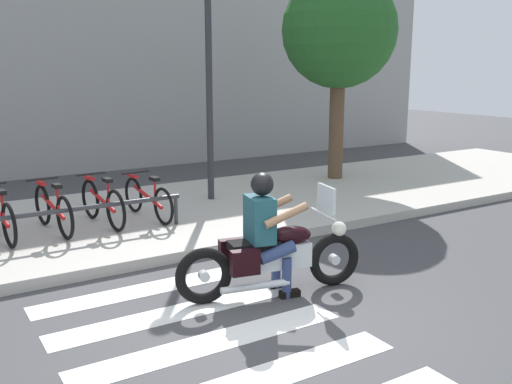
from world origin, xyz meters
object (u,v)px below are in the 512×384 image
bicycle_4 (102,203)px  tree_near_rack (339,32)px  bicycle_3 (53,209)px  bike_rack (34,216)px  motorcycle (273,256)px  bicycle_5 (148,199)px  street_lamp (209,58)px  rider (266,226)px

bicycle_4 → tree_near_rack: (5.61, 1.13, 2.81)m
bicycle_4 → tree_near_rack: tree_near_rack is taller
bicycle_3 → bike_rack: bicycle_3 is taller
bicycle_4 → bicycle_3: bearing=180.0°
motorcycle → bicycle_5: bearing=93.1°
street_lamp → rider: bearing=-109.0°
bicycle_5 → bike_rack: bicycle_5 is taller
rider → bicycle_3: 3.78m
tree_near_rack → motorcycle: bearing=-135.7°
bicycle_4 → street_lamp: (2.28, 0.73, 2.23)m
rider → street_lamp: street_lamp is taller
motorcycle → rider: (-0.07, 0.02, 0.37)m
motorcycle → bike_rack: (-2.05, 2.87, 0.11)m
motorcycle → bicycle_4: 3.55m
bicycle_5 → tree_near_rack: size_ratio=0.36×
bicycle_3 → bicycle_5: bicycle_3 is taller
bicycle_5 → street_lamp: (1.54, 0.73, 2.26)m
rider → bicycle_3: rider is taller
rider → bicycle_4: size_ratio=0.89×
bicycle_5 → street_lamp: size_ratio=0.36×
motorcycle → bicycle_4: motorcycle is taller
motorcycle → tree_near_rack: (4.68, 4.56, 2.85)m
bicycle_3 → bike_rack: (-0.37, -0.55, 0.07)m
bicycle_4 → bike_rack: (-1.12, -0.55, 0.06)m
tree_near_rack → street_lamp: bearing=-173.1°
bicycle_4 → bike_rack: size_ratio=0.37×
bike_rack → motorcycle: bearing=-54.5°
bike_rack → rider: bearing=-55.3°
bicycle_4 → tree_near_rack: size_ratio=0.35×
motorcycle → street_lamp: (1.35, 4.16, 2.28)m
bike_rack → street_lamp: bearing=20.7°
bicycle_3 → bike_rack: bearing=-124.0°
bicycle_5 → street_lamp: street_lamp is taller
motorcycle → bike_rack: size_ratio=0.52×
street_lamp → tree_near_rack: size_ratio=0.99×
rider → street_lamp: (1.42, 4.14, 1.91)m
bike_rack → bicycle_3: bearing=56.0°
rider → street_lamp: size_ratio=0.32×
bicycle_3 → bicycle_4: bearing=-0.0°
bicycle_3 → tree_near_rack: bearing=10.1°
bicycle_5 → bike_rack: 1.95m
motorcycle → bike_rack: motorcycle is taller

